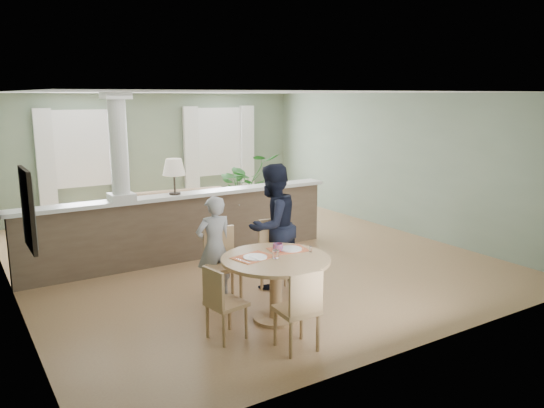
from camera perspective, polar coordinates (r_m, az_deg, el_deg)
ground at (r=9.08m, az=-3.48°, el=-5.40°), size 8.00×8.00×0.00m
room_shell at (r=9.27m, az=-5.66°, el=6.34°), size 7.02×8.02×2.71m
pony_wall at (r=8.67m, az=-9.91°, el=-1.55°), size 5.32×0.38×2.70m
sofa at (r=10.34m, az=-10.12°, el=-1.10°), size 2.91×1.40×0.82m
houseplant at (r=11.36m, az=-2.70°, el=1.85°), size 1.38×1.22×1.46m
dining_table at (r=6.33m, az=0.40°, el=-7.14°), size 1.30×1.30×0.89m
chair_far_boy at (r=7.04m, az=-5.42°, el=-6.04°), size 0.50×0.50×0.96m
chair_far_man at (r=7.27m, az=0.55°, el=-5.22°), size 0.51×0.51×1.00m
chair_near at (r=5.63m, az=3.04°, el=-10.99°), size 0.43×0.43×0.90m
chair_side at (r=5.90m, az=-5.46°, el=-10.28°), size 0.44×0.44×0.84m
child_person at (r=7.07m, az=-6.21°, el=-4.61°), size 0.53×0.38×1.38m
man_person at (r=7.37m, az=0.03°, el=-2.40°), size 1.01×0.89×1.75m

